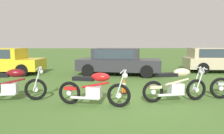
{
  "coord_description": "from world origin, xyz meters",
  "views": [
    {
      "loc": [
        -0.85,
        -5.98,
        1.73
      ],
      "look_at": [
        -0.56,
        1.46,
        0.86
      ],
      "focal_mm": 33.13,
      "sensor_mm": 36.0,
      "label": 1
    }
  ],
  "objects_px": {
    "motorcycle_red": "(94,89)",
    "traffic_cone": "(124,86)",
    "motorcycle_maroon": "(10,85)",
    "motorcycle_cream": "(176,85)",
    "car_beige": "(220,58)",
    "car_charcoal": "(118,60)"
  },
  "relations": [
    {
      "from": "motorcycle_maroon",
      "to": "motorcycle_red",
      "type": "xyz_separation_m",
      "value": [
        2.52,
        -0.54,
        -0.01
      ]
    },
    {
      "from": "motorcycle_cream",
      "to": "car_beige",
      "type": "relative_size",
      "value": 0.45
    },
    {
      "from": "motorcycle_maroon",
      "to": "car_charcoal",
      "type": "xyz_separation_m",
      "value": [
        3.55,
        5.04,
        0.31
      ]
    },
    {
      "from": "car_charcoal",
      "to": "traffic_cone",
      "type": "distance_m",
      "value": 4.26
    },
    {
      "from": "motorcycle_red",
      "to": "motorcycle_cream",
      "type": "distance_m",
      "value": 2.42
    },
    {
      "from": "motorcycle_red",
      "to": "car_charcoal",
      "type": "distance_m",
      "value": 5.68
    },
    {
      "from": "motorcycle_cream",
      "to": "car_charcoal",
      "type": "distance_m",
      "value": 5.43
    },
    {
      "from": "car_charcoal",
      "to": "traffic_cone",
      "type": "bearing_deg",
      "value": -78.8
    },
    {
      "from": "car_charcoal",
      "to": "motorcycle_red",
      "type": "bearing_deg",
      "value": -88.16
    },
    {
      "from": "motorcycle_cream",
      "to": "car_charcoal",
      "type": "relative_size",
      "value": 0.43
    },
    {
      "from": "motorcycle_red",
      "to": "traffic_cone",
      "type": "distance_m",
      "value": 1.67
    },
    {
      "from": "motorcycle_maroon",
      "to": "car_beige",
      "type": "bearing_deg",
      "value": 23.61
    },
    {
      "from": "car_charcoal",
      "to": "car_beige",
      "type": "bearing_deg",
      "value": 18.55
    },
    {
      "from": "motorcycle_maroon",
      "to": "traffic_cone",
      "type": "relative_size",
      "value": 3.66
    },
    {
      "from": "motorcycle_red",
      "to": "car_beige",
      "type": "relative_size",
      "value": 0.46
    },
    {
      "from": "motorcycle_maroon",
      "to": "motorcycle_red",
      "type": "height_order",
      "value": "same"
    },
    {
      "from": "motorcycle_red",
      "to": "traffic_cone",
      "type": "relative_size",
      "value": 3.46
    },
    {
      "from": "motorcycle_maroon",
      "to": "motorcycle_cream",
      "type": "relative_size",
      "value": 1.06
    },
    {
      "from": "motorcycle_maroon",
      "to": "car_charcoal",
      "type": "bearing_deg",
      "value": 47.75
    },
    {
      "from": "motorcycle_maroon",
      "to": "car_charcoal",
      "type": "relative_size",
      "value": 0.46
    },
    {
      "from": "motorcycle_cream",
      "to": "car_beige",
      "type": "height_order",
      "value": "car_beige"
    },
    {
      "from": "car_beige",
      "to": "motorcycle_red",
      "type": "bearing_deg",
      "value": -132.72
    }
  ]
}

